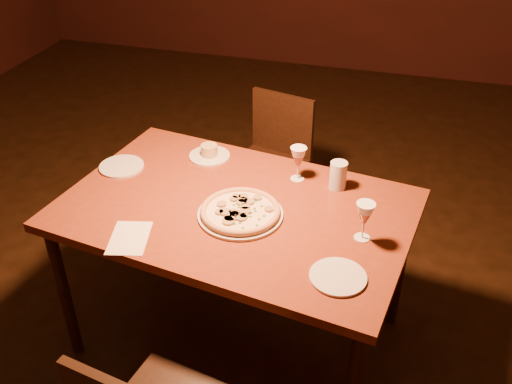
# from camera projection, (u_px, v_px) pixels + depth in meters

# --- Properties ---
(floor) EXTENTS (7.00, 7.00, 0.00)m
(floor) POSITION_uv_depth(u_px,v_px,m) (197.00, 295.00, 3.06)
(floor) COLOR #331D11
(floor) RESTS_ON ground
(dining_table) EXTENTS (1.57, 1.14, 0.78)m
(dining_table) POSITION_uv_depth(u_px,v_px,m) (236.00, 219.00, 2.44)
(dining_table) COLOR maroon
(dining_table) RESTS_ON floor
(chair_far) EXTENTS (0.48, 0.48, 0.82)m
(chair_far) POSITION_uv_depth(u_px,v_px,m) (273.00, 157.00, 3.38)
(chair_far) COLOR black
(chair_far) RESTS_ON floor
(pizza_plate) EXTENTS (0.35, 0.35, 0.04)m
(pizza_plate) POSITION_uv_depth(u_px,v_px,m) (240.00, 212.00, 2.33)
(pizza_plate) COLOR silver
(pizza_plate) RESTS_ON dining_table
(ramekin_saucer) EXTENTS (0.20, 0.20, 0.06)m
(ramekin_saucer) POSITION_uv_depth(u_px,v_px,m) (209.00, 153.00, 2.74)
(ramekin_saucer) COLOR silver
(ramekin_saucer) RESTS_ON dining_table
(wine_glass_far) EXTENTS (0.07, 0.07, 0.16)m
(wine_glass_far) POSITION_uv_depth(u_px,v_px,m) (298.00, 164.00, 2.54)
(wine_glass_far) COLOR #AA5C47
(wine_glass_far) RESTS_ON dining_table
(wine_glass_right) EXTENTS (0.07, 0.07, 0.16)m
(wine_glass_right) POSITION_uv_depth(u_px,v_px,m) (364.00, 221.00, 2.18)
(wine_glass_right) COLOR #AA5C47
(wine_glass_right) RESTS_ON dining_table
(water_tumbler) EXTENTS (0.08, 0.08, 0.13)m
(water_tumbler) POSITION_uv_depth(u_px,v_px,m) (338.00, 175.00, 2.49)
(water_tumbler) COLOR silver
(water_tumbler) RESTS_ON dining_table
(side_plate_left) EXTENTS (0.21, 0.21, 0.01)m
(side_plate_left) POSITION_uv_depth(u_px,v_px,m) (122.00, 166.00, 2.66)
(side_plate_left) COLOR silver
(side_plate_left) RESTS_ON dining_table
(side_plate_near) EXTENTS (0.21, 0.21, 0.01)m
(side_plate_near) POSITION_uv_depth(u_px,v_px,m) (338.00, 277.00, 2.03)
(side_plate_near) COLOR silver
(side_plate_near) RESTS_ON dining_table
(menu_card) EXTENTS (0.19, 0.24, 0.00)m
(menu_card) POSITION_uv_depth(u_px,v_px,m) (129.00, 238.00, 2.22)
(menu_card) COLOR silver
(menu_card) RESTS_ON dining_table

